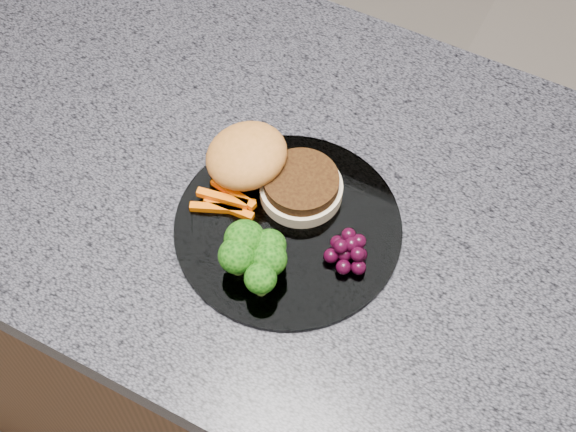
{
  "coord_description": "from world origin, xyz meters",
  "views": [
    {
      "loc": [
        0.3,
        -0.48,
        1.68
      ],
      "look_at": [
        0.08,
        -0.06,
        0.93
      ],
      "focal_mm": 50.0,
      "sensor_mm": 36.0,
      "label": 1
    }
  ],
  "objects_px": {
    "island_cabinet": "(262,330)",
    "burger": "(266,169)",
    "plate": "(288,227)",
    "grape_bunch": "(349,251)"
  },
  "relations": [
    {
      "from": "island_cabinet",
      "to": "grape_bunch",
      "type": "distance_m",
      "value": 0.52
    },
    {
      "from": "island_cabinet",
      "to": "burger",
      "type": "height_order",
      "value": "burger"
    },
    {
      "from": "burger",
      "to": "plate",
      "type": "bearing_deg",
      "value": -48.28
    },
    {
      "from": "plate",
      "to": "grape_bunch",
      "type": "relative_size",
      "value": 5.02
    },
    {
      "from": "burger",
      "to": "island_cabinet",
      "type": "bearing_deg",
      "value": 148.77
    },
    {
      "from": "island_cabinet",
      "to": "plate",
      "type": "xyz_separation_m",
      "value": [
        0.08,
        -0.06,
        0.47
      ]
    },
    {
      "from": "island_cabinet",
      "to": "burger",
      "type": "xyz_separation_m",
      "value": [
        0.03,
        -0.01,
        0.5
      ]
    },
    {
      "from": "plate",
      "to": "burger",
      "type": "bearing_deg",
      "value": 139.82
    },
    {
      "from": "island_cabinet",
      "to": "burger",
      "type": "relative_size",
      "value": 6.7
    },
    {
      "from": "island_cabinet",
      "to": "plate",
      "type": "height_order",
      "value": "plate"
    }
  ]
}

